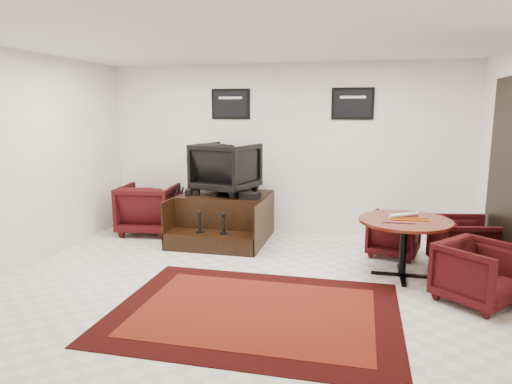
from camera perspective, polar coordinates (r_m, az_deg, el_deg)
ground at (r=5.54m, az=-1.15°, el=-11.52°), size 6.00×6.00×0.00m
room_shell at (r=5.19m, az=3.52°, el=7.26°), size 6.02×5.02×2.81m
area_rug at (r=4.85m, az=-0.10°, el=-14.71°), size 2.91×2.18×0.01m
shine_podium at (r=7.34m, az=-4.02°, el=-3.33°), size 1.41×1.45×0.72m
shine_chair at (r=7.33m, az=-3.77°, el=3.34°), size 1.07×1.03×0.91m
shoes_pair at (r=7.32m, az=-7.91°, el=0.04°), size 0.27×0.30×0.09m
polish_kit at (r=6.91m, az=-0.77°, el=-0.45°), size 0.33×0.26×0.10m
umbrella_black at (r=7.53m, az=-10.44°, el=-2.13°), size 0.35×0.13×0.93m
umbrella_hooked at (r=7.63m, az=-9.89°, el=-2.24°), size 0.32×0.12×0.85m
armchair_side at (r=7.88m, az=-13.28°, el=-1.74°), size 0.97×0.92×0.91m
meeting_table at (r=5.90m, az=18.07°, el=-4.12°), size 1.12×1.12×0.73m
table_chair_back at (r=6.79m, az=16.88°, el=-4.84°), size 0.79×0.76×0.68m
table_chair_window at (r=6.48m, az=24.83°, el=-5.67°), size 0.83×0.87×0.77m
table_chair_corner at (r=5.47m, az=26.03°, el=-8.79°), size 0.97×0.98×0.74m
paper_roll at (r=6.02m, az=18.02°, el=-2.74°), size 0.38×0.28×0.05m
table_clutter at (r=5.84m, az=18.45°, el=-3.34°), size 0.57×0.36×0.01m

